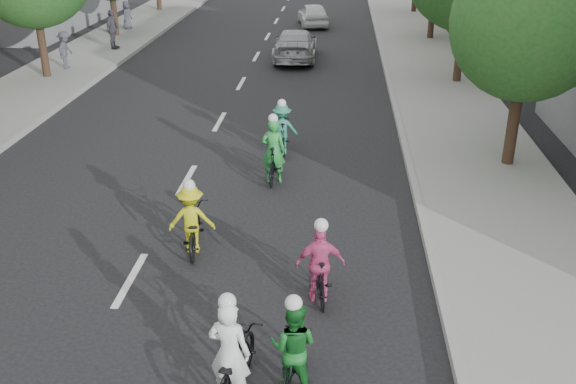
# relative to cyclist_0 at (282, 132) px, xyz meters

# --- Properties ---
(ground) EXTENTS (120.00, 120.00, 0.00)m
(ground) POSITION_rel_cyclist_0_xyz_m (-2.38, -7.26, -0.64)
(ground) COLOR black
(ground) RESTS_ON ground
(curb_left) EXTENTS (0.18, 80.00, 0.18)m
(curb_left) POSITION_rel_cyclist_0_xyz_m (-8.43, 2.74, -0.55)
(curb_left) COLOR #999993
(curb_left) RESTS_ON ground
(sidewalk_right) EXTENTS (4.00, 80.00, 0.15)m
(sidewalk_right) POSITION_rel_cyclist_0_xyz_m (5.62, 2.74, -0.56)
(sidewalk_right) COLOR gray
(sidewalk_right) RESTS_ON ground
(curb_right) EXTENTS (0.18, 80.00, 0.18)m
(curb_right) POSITION_rel_cyclist_0_xyz_m (3.67, 2.74, -0.55)
(curb_right) COLOR #999993
(curb_right) RESTS_ON ground
(tree_r_0) EXTENTS (4.00, 4.00, 5.97)m
(tree_r_0) POSITION_rel_cyclist_0_xyz_m (6.42, -0.66, 3.32)
(tree_r_0) COLOR black
(tree_r_0) RESTS_ON ground
(cyclist_0) EXTENTS (1.05, 1.71, 1.66)m
(cyclist_0) POSITION_rel_cyclist_0_xyz_m (0.00, 0.00, 0.00)
(cyclist_0) COLOR black
(cyclist_0) RESTS_ON ground
(cyclist_1) EXTENTS (0.96, 1.54, 1.71)m
(cyclist_1) POSITION_rel_cyclist_0_xyz_m (1.39, -7.61, -0.01)
(cyclist_1) COLOR black
(cyclist_1) RESTS_ON ground
(cyclist_2) EXTENTS (0.64, 1.71, 1.88)m
(cyclist_2) POSITION_rel_cyclist_0_xyz_m (-0.03, -2.08, 0.01)
(cyclist_2) COLOR black
(cyclist_2) RESTS_ON ground
(cyclist_3) EXTENTS (1.05, 1.86, 1.66)m
(cyclist_3) POSITION_rel_cyclist_0_xyz_m (-1.38, -5.95, -0.03)
(cyclist_3) COLOR black
(cyclist_3) RESTS_ON ground
(cyclist_4) EXTENTS (1.02, 2.02, 1.89)m
(cyclist_4) POSITION_rel_cyclist_0_xyz_m (0.16, -10.35, -0.03)
(cyclist_4) COLOR black
(cyclist_4) RESTS_ON ground
(cyclist_5) EXTENTS (0.83, 1.52, 1.68)m
(cyclist_5) POSITION_rel_cyclist_0_xyz_m (1.07, -10.03, -0.01)
(cyclist_5) COLOR black
(cyclist_5) RESTS_ON ground
(follow_car_lead) EXTENTS (2.05, 4.86, 1.40)m
(follow_car_lead) POSITION_rel_cyclist_0_xyz_m (-0.47, 12.28, 0.06)
(follow_car_lead) COLOR #A2A2A6
(follow_car_lead) RESTS_ON ground
(follow_car_trail) EXTENTS (2.20, 4.12, 1.33)m
(follow_car_trail) POSITION_rel_cyclist_0_xyz_m (-0.03, 21.26, 0.03)
(follow_car_trail) COLOR silver
(follow_car_trail) RESTS_ON ground
(spectator_0) EXTENTS (0.63, 1.05, 1.59)m
(spectator_0) POSITION_rel_cyclist_0_xyz_m (-10.26, 9.14, 0.31)
(spectator_0) COLOR #4C4C59
(spectator_0) RESTS_ON sidewalk_left
(spectator_1) EXTENTS (0.58, 1.15, 1.88)m
(spectator_1) POSITION_rel_cyclist_0_xyz_m (-9.53, 13.23, 0.45)
(spectator_1) COLOR #4D4D5A
(spectator_1) RESTS_ON sidewalk_left
(spectator_2) EXTENTS (0.62, 0.83, 1.54)m
(spectator_2) POSITION_rel_cyclist_0_xyz_m (-10.53, 18.64, 0.28)
(spectator_2) COLOR #454550
(spectator_2) RESTS_ON sidewalk_left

